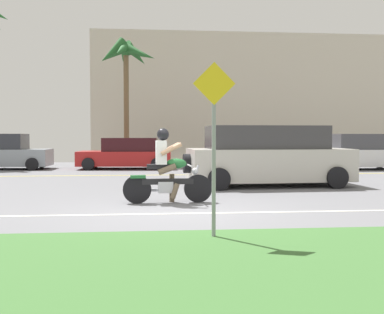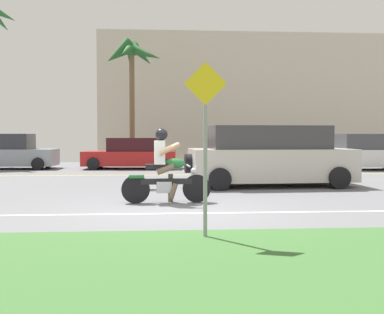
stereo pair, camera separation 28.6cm
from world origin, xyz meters
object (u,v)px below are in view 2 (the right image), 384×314
(palm_tree_0, at_px, (132,58))
(parked_car_3, at_px, (366,153))
(suv_nearby, at_px, (269,157))
(parked_car_1, at_px, (132,154))
(parked_car_2, at_px, (245,154))
(parked_car_0, at_px, (9,153))
(street_sign, at_px, (205,133))
(motorcyclist, at_px, (165,171))

(palm_tree_0, bearing_deg, parked_car_3, -20.20)
(suv_nearby, bearing_deg, parked_car_1, 120.67)
(parked_car_3, bearing_deg, parked_car_1, 172.34)
(parked_car_2, bearing_deg, parked_car_1, 173.78)
(parked_car_0, bearing_deg, street_sign, -63.61)
(parked_car_0, bearing_deg, palm_tree_0, 22.49)
(parked_car_2, height_order, parked_car_3, parked_car_3)
(parked_car_2, bearing_deg, motorcyclist, -109.66)
(palm_tree_0, bearing_deg, parked_car_1, -87.78)
(parked_car_0, distance_m, palm_tree_0, 7.67)
(parked_car_1, height_order, parked_car_3, parked_car_3)
(suv_nearby, xyz_separation_m, palm_tree_0, (-4.74, 10.35, 4.63))
(suv_nearby, xyz_separation_m, parked_car_1, (-4.65, 7.83, -0.22))
(motorcyclist, xyz_separation_m, parked_car_2, (3.81, 10.66, -0.05))
(parked_car_2, relative_size, street_sign, 1.39)
(suv_nearby, xyz_separation_m, parked_car_0, (-10.29, 8.05, -0.14))
(parked_car_2, distance_m, parked_car_3, 5.44)
(parked_car_1, xyz_separation_m, street_sign, (1.96, -15.11, 0.91))
(suv_nearby, relative_size, palm_tree_0, 0.78)
(street_sign, bearing_deg, parked_car_1, 97.40)
(parked_car_1, xyz_separation_m, palm_tree_0, (-0.10, 2.51, 4.85))
(motorcyclist, distance_m, parked_car_3, 13.44)
(suv_nearby, height_order, parked_car_1, suv_nearby)
(parked_car_0, distance_m, parked_car_2, 10.91)
(motorcyclist, relative_size, street_sign, 0.78)
(suv_nearby, bearing_deg, parked_car_0, 141.96)
(parked_car_1, distance_m, palm_tree_0, 5.47)
(suv_nearby, distance_m, street_sign, 7.79)
(parked_car_1, height_order, palm_tree_0, palm_tree_0)
(motorcyclist, relative_size, suv_nearby, 0.40)
(suv_nearby, xyz_separation_m, parked_car_2, (0.59, 7.26, -0.23))
(motorcyclist, distance_m, parked_car_2, 11.32)
(parked_car_1, relative_size, street_sign, 1.67)
(suv_nearby, relative_size, parked_car_1, 1.18)
(parked_car_1, bearing_deg, street_sign, -82.60)
(parked_car_2, distance_m, street_sign, 14.93)
(parked_car_0, relative_size, palm_tree_0, 0.63)
(palm_tree_0, relative_size, street_sign, 2.51)
(suv_nearby, relative_size, parked_car_3, 1.37)
(motorcyclist, bearing_deg, parked_car_2, 70.34)
(parked_car_3, bearing_deg, motorcyclist, -133.13)
(parked_car_0, height_order, parked_car_2, parked_car_0)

